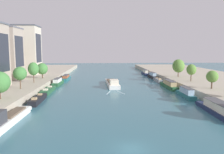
{
  "coord_description": "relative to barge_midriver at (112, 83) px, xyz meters",
  "views": [
    {
      "loc": [
        -3.88,
        -27.4,
        12.75
      ],
      "look_at": [
        0.0,
        51.83,
        3.26
      ],
      "focal_mm": 35.63,
      "sensor_mm": 36.0,
      "label": 1
    }
  ],
  "objects": [
    {
      "name": "ground_plane",
      "position": [
        -0.13,
        -52.57,
        -0.93
      ],
      "size": [
        400.0,
        400.0,
        0.0
      ],
      "primitive_type": "plane",
      "color": "#336675"
    },
    {
      "name": "quay_left",
      "position": [
        -39.97,
        2.43,
        0.14
      ],
      "size": [
        36.0,
        170.0,
        2.15
      ],
      "primitive_type": "cube",
      "color": "#B2A893",
      "rests_on": "ground"
    },
    {
      "name": "quay_right",
      "position": [
        39.71,
        2.43,
        0.14
      ],
      "size": [
        36.0,
        170.0,
        2.15
      ],
      "primitive_type": "cube",
      "color": "#B2A893",
      "rests_on": "ground"
    },
    {
      "name": "barge_midriver",
      "position": [
        0.0,
        0.0,
        0.0
      ],
      "size": [
        4.68,
        20.18,
        2.98
      ],
      "color": "silver",
      "rests_on": "ground"
    },
    {
      "name": "wake_behind_barge",
      "position": [
        0.03,
        -13.22,
        -0.91
      ],
      "size": [
        5.59,
        6.04,
        0.03
      ],
      "color": "#A5D1DB",
      "rests_on": "ground"
    },
    {
      "name": "moored_boat_left_upstream",
      "position": [
        -20.13,
        -41.31,
        0.08
      ],
      "size": [
        2.71,
        14.68,
        3.37
      ],
      "color": "silver",
      "rests_on": "ground"
    },
    {
      "name": "moored_boat_left_gap_after",
      "position": [
        -19.8,
        -24.9,
        -0.24
      ],
      "size": [
        2.31,
        11.88,
        2.41
      ],
      "color": "black",
      "rests_on": "ground"
    },
    {
      "name": "moored_boat_left_far",
      "position": [
        -20.34,
        -11.82,
        -0.3
      ],
      "size": [
        2.38,
        12.17,
        2.29
      ],
      "color": "#235633",
      "rests_on": "ground"
    },
    {
      "name": "moored_boat_left_second",
      "position": [
        -20.11,
        2.43,
        0.16
      ],
      "size": [
        2.55,
        11.52,
        2.62
      ],
      "color": "#235633",
      "rests_on": "ground"
    },
    {
      "name": "moored_boat_left_near",
      "position": [
        -19.44,
        17.81,
        -0.01
      ],
      "size": [
        2.35,
        12.96,
        2.21
      ],
      "color": "#23666B",
      "rests_on": "ground"
    },
    {
      "name": "moored_boat_right_far",
      "position": [
        19.47,
        -37.53,
        0.16
      ],
      "size": [
        3.72,
        15.61,
        2.61
      ],
      "color": "#1E284C",
      "rests_on": "ground"
    },
    {
      "name": "moored_boat_right_end",
      "position": [
        19.2,
        -21.07,
        0.22
      ],
      "size": [
        2.16,
        11.52,
        2.75
      ],
      "color": "#23666B",
      "rests_on": "ground"
    },
    {
      "name": "moored_boat_right_lone",
      "position": [
        19.16,
        -6.05,
        0.21
      ],
      "size": [
        2.47,
        14.62,
        2.72
      ],
      "color": "#235633",
      "rests_on": "ground"
    },
    {
      "name": "moored_boat_right_gap_after",
      "position": [
        19.18,
        8.89,
        -0.23
      ],
      "size": [
        2.02,
        10.18,
        2.43
      ],
      "color": "gray",
      "rests_on": "ground"
    },
    {
      "name": "moored_boat_right_upstream",
      "position": [
        19.59,
        20.66,
        0.25
      ],
      "size": [
        2.38,
        10.59,
        2.84
      ],
      "color": "black",
      "rests_on": "ground"
    },
    {
      "name": "moored_boat_right_near",
      "position": [
        19.16,
        35.31,
        0.23
      ],
      "size": [
        2.04,
        11.87,
        2.78
      ],
      "color": "#1E284C",
      "rests_on": "ground"
    },
    {
      "name": "tree_left_by_lamp",
      "position": [
        -26.45,
        -17.85,
        5.5
      ],
      "size": [
        3.62,
        3.62,
        6.17
      ],
      "color": "brown",
      "rests_on": "quay_left"
    },
    {
      "name": "tree_left_nearest",
      "position": [
        -26.28,
        -6.05,
        5.81
      ],
      "size": [
        3.48,
        3.48,
        6.75
      ],
      "color": "brown",
      "rests_on": "quay_left"
    },
    {
      "name": "tree_left_past_mid",
      "position": [
        -26.57,
        5.9,
        4.86
      ],
      "size": [
        4.15,
        4.15,
        5.84
      ],
      "color": "brown",
      "rests_on": "quay_left"
    },
    {
      "name": "tree_right_second",
      "position": [
        26.83,
        -20.14,
        4.61
      ],
      "size": [
        3.24,
        3.24,
        5.07
      ],
      "color": "brown",
      "rests_on": "quay_right"
    },
    {
      "name": "tree_right_nearest",
      "position": [
        26.92,
        -5.48,
        5.3
      ],
      "size": [
        3.27,
        3.27,
        5.94
      ],
      "color": "brown",
      "rests_on": "quay_right"
    },
    {
      "name": "tree_right_midway",
      "position": [
        26.92,
        7.34,
        5.67
      ],
      "size": [
        4.72,
        4.72,
        7.13
      ],
      "color": "brown",
      "rests_on": "quay_right"
    },
    {
      "name": "building_left_tall",
      "position": [
        -39.23,
        3.71,
        10.79
      ],
      "size": [
        10.76,
        10.64,
        19.11
      ],
      "color": "#A89989",
      "rests_on": "quay_left"
    },
    {
      "name": "building_left_corner",
      "position": [
        -39.23,
        21.79,
        12.02
      ],
      "size": [
        15.0,
        10.83,
        21.57
      ],
      "color": "beige",
      "rests_on": "quay_left"
    }
  ]
}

